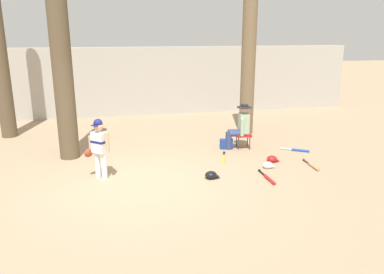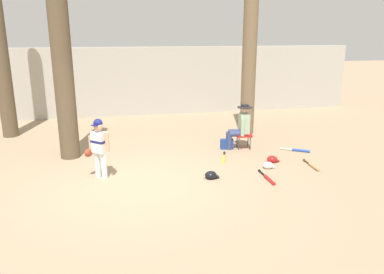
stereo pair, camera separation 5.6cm
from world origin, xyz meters
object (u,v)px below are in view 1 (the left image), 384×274
Objects in this scene: bat_wood_tan at (313,166)px; batting_helmet_white at (268,165)px; young_ballplayer at (99,145)px; folding_stool at (243,135)px; batting_helmet_red at (272,159)px; tree_near_player at (62,65)px; seated_spectator at (240,125)px; tree_behind_spectator at (248,57)px; bat_yellow_trainer at (224,158)px; bat_red_barrel at (268,178)px; batting_helmet_black at (211,175)px; handbag_beside_stool at (226,144)px; bat_blue_youth at (298,150)px.

bat_wood_tan is 1.05m from batting_helmet_white.
young_ballplayer reaches higher than folding_stool.
folding_stool is at bearing 103.27° from batting_helmet_red.
folding_stool is 0.62× the size of bat_wood_tan.
tree_near_player reaches higher than seated_spectator.
folding_stool is (-0.64, -1.50, -1.95)m from tree_behind_spectator.
tree_near_player reaches higher than bat_yellow_trainer.
bat_wood_tan is (1.32, 0.49, 0.00)m from bat_red_barrel.
young_ballplayer is at bearing 165.42° from bat_red_barrel.
bat_red_barrel is (-0.17, -2.29, -0.61)m from seated_spectator.
tree_near_player reaches higher than young_ballplayer.
batting_helmet_white is (4.52, -1.83, -2.22)m from tree_near_player.
bat_yellow_trainer is 2.56× the size of batting_helmet_white.
tree_behind_spectator is at bearing 58.82° from batting_helmet_black.
folding_stool is at bearing 90.70° from batting_helmet_white.
bat_red_barrel is 2.63× the size of batting_helmet_black.
bat_red_barrel and bat_yellow_trainer have the same top height.
bat_red_barrel is (3.47, -0.90, -0.71)m from young_ballplayer.
tree_near_player is 6.73× the size of bat_red_barrel.
tree_behind_spectator is 4.59m from batting_helmet_black.
bat_red_barrel is at bearing -70.36° from bat_yellow_trainer.
batting_helmet_black is (-1.45, -0.33, 0.01)m from batting_helmet_white.
handbag_beside_stool is at bearing 63.68° from batting_helmet_black.
bat_wood_tan is (1.15, -1.80, -0.61)m from seated_spectator.
bat_red_barrel is (4.23, -2.51, -2.25)m from tree_near_player.
bat_wood_tan is 1.13× the size of bat_blue_youth.
tree_near_player is 5.41m from bat_red_barrel.
young_ballplayer is 1.74× the size of bat_wood_tan.
seated_spectator is at bearing 20.91° from young_ballplayer.
batting_helmet_white reaches higher than bat_wood_tan.
batting_helmet_red is (0.27, 0.37, 0.00)m from batting_helmet_white.
young_ballplayer reaches higher than batting_helmet_white.
bat_yellow_trainer is (-1.85, 1.00, 0.00)m from bat_wood_tan.
batting_helmet_red is at bearing -16.92° from tree_near_player.
tree_near_player is 15.93× the size of handbag_beside_stool.
batting_helmet_red is at bearing -76.73° from folding_stool.
seated_spectator is at bearing 107.25° from batting_helmet_red.
folding_stool is at bearing -9.94° from seated_spectator.
batting_helmet_black reaches higher than bat_red_barrel.
batting_helmet_red is at bearing -72.75° from seated_spectator.
batting_helmet_red is (-0.77, 0.56, 0.04)m from bat_wood_tan.
bat_blue_youth is at bearing 5.33° from bat_yellow_trainer.
batting_helmet_white is (0.47, -1.65, -0.06)m from handbag_beside_stool.
young_ballplayer is 1.97× the size of bat_blue_youth.
handbag_beside_stool is 0.47× the size of bat_yellow_trainer.
tree_near_player is at bearing 149.36° from bat_red_barrel.
bat_red_barrel and bat_blue_youth have the same top height.
tree_behind_spectator is 6.89× the size of bat_wood_tan.
seated_spectator is 1.60× the size of bat_wood_tan.
handbag_beside_stool reaches higher than bat_wood_tan.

